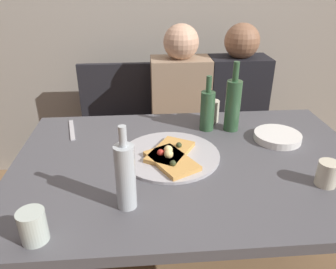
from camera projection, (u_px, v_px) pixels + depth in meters
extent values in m
cube|color=#4C4C51|center=(192.00, 164.00, 1.32)|extent=(1.43, 0.96, 0.04)
cylinder|color=#4C4C51|center=(62.00, 187.00, 1.82)|extent=(0.06, 0.06, 0.72)
cylinder|color=#4C4C51|center=(290.00, 177.00, 1.91)|extent=(0.06, 0.06, 0.72)
cylinder|color=#ADADB2|center=(170.00, 155.00, 1.33)|extent=(0.41, 0.41, 0.01)
cube|color=tan|center=(171.00, 161.00, 1.26)|extent=(0.22, 0.26, 0.02)
sphere|color=#EAD184|center=(169.00, 154.00, 1.27)|extent=(0.04, 0.04, 0.04)
sphere|color=#2D381E|center=(173.00, 163.00, 1.22)|extent=(0.02, 0.02, 0.02)
sphere|color=#B22D23|center=(169.00, 150.00, 1.30)|extent=(0.03, 0.03, 0.03)
cube|color=tan|center=(170.00, 152.00, 1.33)|extent=(0.22, 0.26, 0.02)
sphere|color=#EAD184|center=(168.00, 150.00, 1.30)|extent=(0.04, 0.04, 0.04)
sphere|color=#2D381E|center=(179.00, 145.00, 1.34)|extent=(0.02, 0.02, 0.02)
sphere|color=#B22D23|center=(160.00, 153.00, 1.29)|extent=(0.03, 0.03, 0.03)
cylinder|color=#B2BCC1|center=(126.00, 177.00, 1.01)|extent=(0.06, 0.06, 0.22)
cylinder|color=#B2BCC1|center=(123.00, 136.00, 0.94)|extent=(0.02, 0.02, 0.07)
cylinder|color=#2D5133|center=(207.00, 111.00, 1.52)|extent=(0.07, 0.07, 0.19)
cylinder|color=#2D5133|center=(209.00, 84.00, 1.47)|extent=(0.03, 0.03, 0.07)
cylinder|color=#2D5133|center=(233.00, 106.00, 1.51)|extent=(0.07, 0.07, 0.24)
cylinder|color=#2D5133|center=(236.00, 71.00, 1.44)|extent=(0.03, 0.03, 0.09)
cylinder|color=#B7C6BC|center=(33.00, 226.00, 0.90)|extent=(0.08, 0.08, 0.10)
cylinder|color=beige|center=(211.00, 111.00, 1.63)|extent=(0.08, 0.08, 0.11)
cylinder|color=beige|center=(327.00, 174.00, 1.14)|extent=(0.07, 0.07, 0.09)
cylinder|color=white|center=(277.00, 137.00, 1.46)|extent=(0.21, 0.21, 0.03)
cube|color=#B7B7BC|center=(72.00, 130.00, 1.55)|extent=(0.07, 0.22, 0.01)
cube|color=black|center=(114.00, 139.00, 2.13)|extent=(0.44, 0.44, 0.05)
cube|color=black|center=(113.00, 97.00, 2.21)|extent=(0.44, 0.04, 0.45)
cylinder|color=black|center=(144.00, 185.00, 2.08)|extent=(0.04, 0.04, 0.42)
cylinder|color=black|center=(84.00, 188.00, 2.06)|extent=(0.04, 0.04, 0.42)
cylinder|color=black|center=(143.00, 155.00, 2.42)|extent=(0.04, 0.04, 0.42)
cylinder|color=black|center=(92.00, 157.00, 2.40)|extent=(0.04, 0.04, 0.42)
cube|color=black|center=(180.00, 137.00, 2.16)|extent=(0.44, 0.44, 0.05)
cube|color=black|center=(177.00, 95.00, 2.24)|extent=(0.44, 0.04, 0.45)
cylinder|color=black|center=(212.00, 182.00, 2.12)|extent=(0.04, 0.04, 0.42)
cylinder|color=black|center=(153.00, 185.00, 2.09)|extent=(0.04, 0.04, 0.42)
cylinder|color=black|center=(202.00, 153.00, 2.45)|extent=(0.04, 0.04, 0.42)
cylinder|color=black|center=(151.00, 155.00, 2.43)|extent=(0.04, 0.04, 0.42)
cube|color=black|center=(234.00, 135.00, 2.19)|extent=(0.44, 0.44, 0.05)
cube|color=black|center=(229.00, 93.00, 2.27)|extent=(0.44, 0.04, 0.45)
cylinder|color=black|center=(266.00, 179.00, 2.14)|extent=(0.04, 0.04, 0.42)
cylinder|color=black|center=(209.00, 182.00, 2.11)|extent=(0.04, 0.04, 0.42)
cylinder|color=black|center=(249.00, 151.00, 2.48)|extent=(0.04, 0.04, 0.42)
cylinder|color=black|center=(199.00, 153.00, 2.45)|extent=(0.04, 0.04, 0.42)
cube|color=#937A60|center=(180.00, 99.00, 2.07)|extent=(0.36, 0.22, 0.52)
sphere|color=tan|center=(181.00, 42.00, 1.91)|extent=(0.21, 0.21, 0.21)
cylinder|color=#3B3026|center=(196.00, 150.00, 2.01)|extent=(0.12, 0.40, 0.12)
cylinder|color=#3B3026|center=(170.00, 151.00, 2.00)|extent=(0.12, 0.40, 0.12)
cylinder|color=#3B3026|center=(200.00, 199.00, 1.93)|extent=(0.11, 0.11, 0.45)
cylinder|color=#3B3026|center=(173.00, 201.00, 1.92)|extent=(0.11, 0.11, 0.45)
cube|color=black|center=(236.00, 98.00, 2.09)|extent=(0.36, 0.22, 0.52)
sphere|color=brown|center=(242.00, 41.00, 1.93)|extent=(0.21, 0.21, 0.21)
cylinder|color=black|center=(254.00, 147.00, 2.04)|extent=(0.12, 0.40, 0.12)
cylinder|color=black|center=(228.00, 148.00, 2.02)|extent=(0.12, 0.40, 0.12)
cylinder|color=black|center=(260.00, 196.00, 1.96)|extent=(0.11, 0.11, 0.45)
cylinder|color=black|center=(234.00, 198.00, 1.95)|extent=(0.11, 0.11, 0.45)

